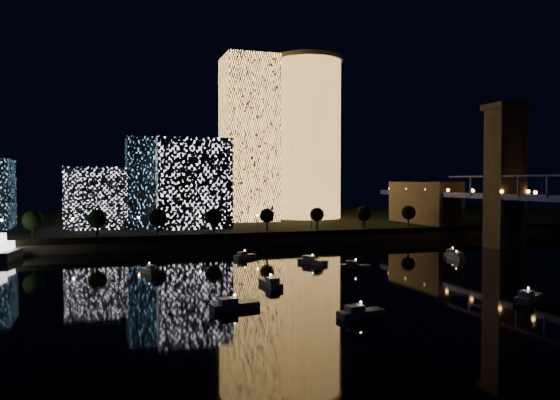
{
  "coord_description": "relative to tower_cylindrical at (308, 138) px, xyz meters",
  "views": [
    {
      "loc": [
        -68.08,
        -105.96,
        23.34
      ],
      "look_at": [
        -15.67,
        55.0,
        17.43
      ],
      "focal_mm": 35.0,
      "sensor_mm": 36.0,
      "label": 1
    }
  ],
  "objects": [
    {
      "name": "ground",
      "position": [
        -28.73,
        -146.57,
        -44.61
      ],
      "size": [
        520.0,
        520.0,
        0.0
      ],
      "primitive_type": "plane",
      "color": "black",
      "rests_on": "ground"
    },
    {
      "name": "far_bank",
      "position": [
        -28.73,
        13.43,
        -42.11
      ],
      "size": [
        420.0,
        160.0,
        5.0
      ],
      "primitive_type": "cube",
      "color": "black",
      "rests_on": "ground"
    },
    {
      "name": "seawall",
      "position": [
        -28.73,
        -64.57,
        -43.11
      ],
      "size": [
        420.0,
        6.0,
        3.0
      ],
      "primitive_type": "cube",
      "color": "#6B5E4C",
      "rests_on": "ground"
    },
    {
      "name": "tower_cylindrical",
      "position": [
        0.0,
        0.0,
        0.0
      ],
      "size": [
        34.0,
        34.0,
        78.97
      ],
      "color": "#FFB051",
      "rests_on": "far_bank"
    },
    {
      "name": "tower_rectangular",
      "position": [
        -32.07,
        -7.27,
        -1.83
      ],
      "size": [
        23.74,
        23.74,
        75.55
      ],
      "primitive_type": "cube",
      "color": "#FFB051",
      "rests_on": "far_bank"
    },
    {
      "name": "midrise_blocks",
      "position": [
        -87.77,
        -29.31,
        -23.93
      ],
      "size": [
        100.4,
        40.5,
        35.4
      ],
      "color": "white",
      "rests_on": "far_bank"
    },
    {
      "name": "motorboats",
      "position": [
        -31.31,
        -135.2,
        -43.79
      ],
      "size": [
        112.56,
        79.36,
        2.78
      ],
      "color": "silver",
      "rests_on": "ground"
    },
    {
      "name": "esplanade_trees",
      "position": [
        -62.36,
        -58.57,
        -34.14
      ],
      "size": [
        165.61,
        6.57,
        8.78
      ],
      "color": "black",
      "rests_on": "far_bank"
    },
    {
      "name": "street_lamps",
      "position": [
        -62.73,
        -52.57,
        -35.59
      ],
      "size": [
        132.7,
        0.7,
        5.65
      ],
      "color": "black",
      "rests_on": "far_bank"
    }
  ]
}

